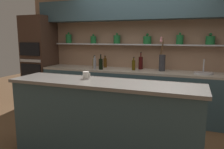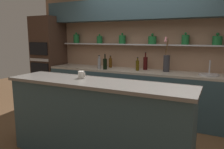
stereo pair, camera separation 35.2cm
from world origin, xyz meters
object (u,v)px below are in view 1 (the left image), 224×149
(bottle_wine_1, at_px, (141,63))
(bottle_oil_2, at_px, (134,65))
(sink_fixture, at_px, (204,72))
(bottle_spirit_5, at_px, (105,63))
(bottle_wine_0, at_px, (101,64))
(bottle_spirit_3, at_px, (95,63))
(oven_tower, at_px, (40,61))
(flower_vase, at_px, (162,61))
(coffee_mug, at_px, (86,75))
(bottle_oil_4, at_px, (94,63))

(bottle_wine_1, xyz_separation_m, bottle_oil_2, (-0.10, -0.18, -0.03))
(sink_fixture, xyz_separation_m, bottle_spirit_5, (-1.92, 0.13, 0.08))
(bottle_wine_0, relative_size, bottle_spirit_3, 1.10)
(sink_fixture, relative_size, bottle_spirit_5, 1.29)
(sink_fixture, distance_m, bottle_spirit_3, 2.03)
(oven_tower, distance_m, flower_vase, 2.76)
(bottle_wine_0, height_order, bottle_spirit_5, bottle_wine_0)
(oven_tower, xyz_separation_m, flower_vase, (2.76, 0.08, 0.09))
(coffee_mug, bearing_deg, sink_fixture, 47.31)
(bottle_wine_0, distance_m, bottle_spirit_5, 0.31)
(flower_vase, xyz_separation_m, bottle_spirit_3, (-1.29, -0.24, -0.06))
(bottle_spirit_5, relative_size, coffee_mug, 2.45)
(bottle_wine_0, xyz_separation_m, bottle_oil_2, (0.63, 0.15, -0.01))
(sink_fixture, relative_size, bottle_oil_2, 1.26)
(bottle_oil_2, xyz_separation_m, bottle_spirit_5, (-0.66, 0.16, -0.00))
(bottle_wine_1, bearing_deg, flower_vase, -10.89)
(coffee_mug, bearing_deg, bottle_oil_4, 111.67)
(coffee_mug, bearing_deg, flower_vase, 65.92)
(bottle_wine_0, bearing_deg, oven_tower, 174.03)
(bottle_wine_0, bearing_deg, sink_fixture, 5.43)
(bottle_spirit_5, bearing_deg, bottle_oil_4, -129.95)
(bottle_spirit_3, xyz_separation_m, bottle_oil_4, (-0.07, 0.11, -0.01))
(bottle_spirit_3, xyz_separation_m, coffee_mug, (0.54, -1.43, 0.03))
(bottle_oil_2, bearing_deg, sink_fixture, 1.53)
(bottle_oil_4, relative_size, coffee_mug, 2.48)
(oven_tower, bearing_deg, bottle_oil_4, -2.32)
(bottle_oil_2, relative_size, bottle_spirit_3, 0.93)
(sink_fixture, height_order, bottle_wine_0, bottle_wine_0)
(oven_tower, height_order, bottle_wine_1, oven_tower)
(coffee_mug, bearing_deg, bottle_oil_2, 82.07)
(bottle_wine_0, relative_size, coffee_mug, 3.00)
(oven_tower, xyz_separation_m, coffee_mug, (2.01, -1.59, 0.06))
(sink_fixture, xyz_separation_m, coffee_mug, (-1.48, -1.60, 0.12))
(bottle_oil_2, bearing_deg, bottle_spirit_3, -169.40)
(oven_tower, relative_size, bottle_oil_2, 7.83)
(bottle_oil_4, bearing_deg, bottle_oil_2, 2.41)
(bottle_oil_2, height_order, bottle_spirit_5, bottle_oil_2)
(oven_tower, distance_m, bottle_wine_0, 1.61)
(bottle_wine_0, bearing_deg, bottle_oil_4, 151.06)
(bottle_oil_4, xyz_separation_m, coffee_mug, (0.61, -1.54, 0.04))
(bottle_oil_4, bearing_deg, flower_vase, 5.67)
(bottle_oil_4, bearing_deg, oven_tower, 177.68)
(flower_vase, bearing_deg, bottle_oil_2, -169.28)
(sink_fixture, distance_m, bottle_spirit_5, 1.93)
(flower_vase, distance_m, bottle_wine_1, 0.44)
(bottle_wine_0, relative_size, bottle_oil_4, 1.21)
(bottle_spirit_3, height_order, bottle_oil_4, bottle_spirit_3)
(sink_fixture, distance_m, bottle_oil_4, 2.09)
(bottle_oil_2, distance_m, bottle_spirit_5, 0.68)
(oven_tower, relative_size, flower_vase, 3.13)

